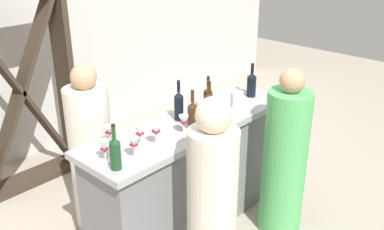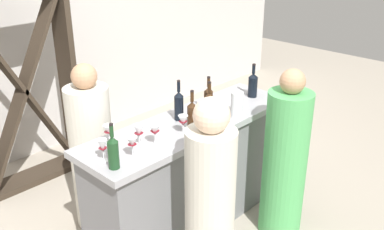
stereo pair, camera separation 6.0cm
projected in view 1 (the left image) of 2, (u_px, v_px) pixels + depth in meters
name	position (u px, v px, depth m)	size (l,w,h in m)	color
ground_plane	(192.00, 223.00, 3.79)	(12.00, 12.00, 0.00)	#9E9384
back_wall	(38.00, 25.00, 4.60)	(8.00, 0.10, 2.80)	#BCB7B2
bar_counter	(192.00, 174.00, 3.60)	(1.92, 0.57, 0.97)	slate
wine_rack	(20.00, 91.00, 4.06)	(1.03, 0.28, 1.91)	#33281E
wine_bottle_leftmost_olive_green	(115.00, 152.00, 2.70)	(0.07, 0.07, 0.30)	#193D1E
wine_bottle_second_left_amber_brown	(192.00, 115.00, 3.22)	(0.07, 0.07, 0.31)	#331E0F
wine_bottle_center_near_black	(179.00, 105.00, 3.38)	(0.07, 0.07, 0.33)	black
wine_bottle_second_right_amber_brown	(209.00, 104.00, 3.41)	(0.07, 0.07, 0.30)	#331E0F
wine_bottle_rightmost_amber_brown	(208.00, 99.00, 3.51)	(0.07, 0.07, 0.31)	#331E0F
wine_bottle_far_right_near_black	(252.00, 84.00, 3.85)	(0.08, 0.08, 0.30)	black
wine_glass_near_left	(134.00, 144.00, 2.82)	(0.07, 0.07, 0.15)	white
wine_glass_near_center	(184.00, 122.00, 3.16)	(0.07, 0.07, 0.14)	white
wine_glass_near_right	(156.00, 132.00, 2.99)	(0.08, 0.08, 0.15)	white
wine_glass_far_left	(104.00, 148.00, 2.78)	(0.07, 0.07, 0.15)	white
wine_glass_far_center	(140.00, 132.00, 3.00)	(0.07, 0.07, 0.15)	white
wine_glass_far_right	(110.00, 131.00, 3.01)	(0.08, 0.08, 0.14)	white
water_pitcher	(237.00, 104.00, 3.46)	(0.10, 0.10, 0.20)	silver
person_left_guest	(212.00, 207.00, 2.88)	(0.36, 0.36, 1.44)	beige
person_center_guest	(285.00, 160.00, 3.49)	(0.43, 0.43, 1.41)	#4CA559
person_server_behind	(92.00, 155.00, 3.57)	(0.40, 0.40, 1.42)	beige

